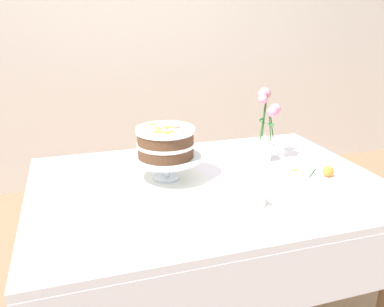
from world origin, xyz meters
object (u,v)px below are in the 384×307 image
at_px(teacup, 255,201).
at_px(layer_cake, 166,142).
at_px(flower_vase, 267,127).
at_px(dining_table, 210,204).
at_px(cake_stand, 166,160).
at_px(fallen_rose, 328,171).

bearing_deg(teacup, layer_cake, 125.29).
bearing_deg(teacup, flower_vase, 58.88).
bearing_deg(dining_table, layer_cake, 146.86).
height_order(flower_vase, teacup, flower_vase).
bearing_deg(layer_cake, flower_vase, 10.04).
distance_m(cake_stand, fallen_rose, 0.67).
relative_size(flower_vase, teacup, 2.79).
bearing_deg(layer_cake, cake_stand, 68.62).
relative_size(layer_cake, teacup, 1.97).
bearing_deg(flower_vase, cake_stand, -169.97).
height_order(cake_stand, flower_vase, flower_vase).
distance_m(teacup, fallen_rose, 0.44).
xyz_separation_m(dining_table, cake_stand, (-0.16, 0.10, 0.17)).
bearing_deg(cake_stand, dining_table, -33.18).
xyz_separation_m(dining_table, fallen_rose, (0.49, -0.07, 0.11)).
bearing_deg(fallen_rose, cake_stand, 165.13).
relative_size(dining_table, flower_vase, 4.21).
bearing_deg(teacup, cake_stand, 125.27).
bearing_deg(fallen_rose, teacup, -158.47).
bearing_deg(cake_stand, teacup, -54.73).
relative_size(teacup, fallen_rose, 1.11).
distance_m(dining_table, cake_stand, 0.25).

